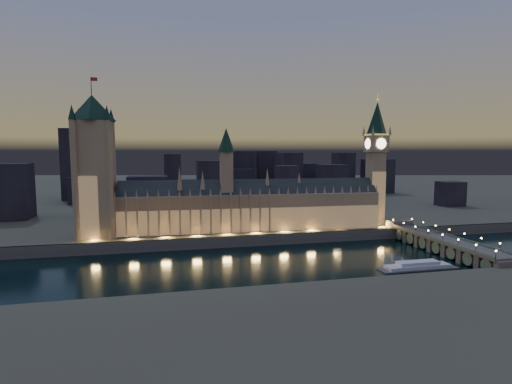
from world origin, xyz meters
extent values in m
plane|color=black|center=(0.00, 0.00, 0.00)|extent=(2000.00, 2000.00, 0.00)
cube|color=#41352F|center=(0.00, 520.00, 4.00)|extent=(2000.00, 960.00, 8.00)
cube|color=#484144|center=(0.00, 41.00, 4.00)|extent=(2000.00, 2.50, 8.00)
cube|color=#8C7559|center=(3.63, 62.00, 22.00)|extent=(200.72, 29.31, 28.00)
cube|color=#A98054|center=(3.63, 51.75, 17.00)|extent=(200.00, 0.50, 18.00)
cube|color=black|center=(3.63, 62.00, 39.00)|extent=(200.54, 25.58, 16.26)
cube|color=#8C7559|center=(-16.37, 62.00, 52.00)|extent=(9.00, 9.00, 32.00)
cone|color=black|center=(-16.37, 62.00, 77.00)|extent=(13.00, 13.00, 18.00)
cube|color=#8C7559|center=(-96.37, 51.40, 22.00)|extent=(1.20, 1.20, 28.00)
cone|color=#8C7559|center=(-96.37, 52.00, 39.00)|extent=(2.00, 2.00, 6.00)
cube|color=#8C7559|center=(-88.96, 51.40, 22.00)|extent=(1.20, 1.20, 28.00)
cone|color=#8C7559|center=(-88.96, 52.00, 39.00)|extent=(2.00, 2.00, 6.00)
cube|color=#8C7559|center=(-81.56, 51.40, 22.00)|extent=(1.20, 1.20, 28.00)
cone|color=#8C7559|center=(-81.56, 52.00, 39.00)|extent=(2.00, 2.00, 6.00)
cube|color=#8C7559|center=(-74.15, 51.40, 22.00)|extent=(1.20, 1.20, 28.00)
cone|color=#8C7559|center=(-74.15, 52.00, 39.00)|extent=(2.00, 2.00, 6.00)
cube|color=#8C7559|center=(-66.74, 51.40, 22.00)|extent=(1.20, 1.20, 28.00)
cone|color=#8C7559|center=(-66.74, 52.00, 39.00)|extent=(2.00, 2.00, 6.00)
cube|color=#8C7559|center=(-59.33, 51.40, 22.00)|extent=(1.20, 1.20, 28.00)
cone|color=#8C7559|center=(-59.33, 52.00, 39.00)|extent=(2.00, 2.00, 6.00)
cube|color=#8C7559|center=(-51.93, 51.40, 22.00)|extent=(1.20, 1.20, 28.00)
cone|color=#8C7559|center=(-51.93, 52.00, 39.00)|extent=(2.00, 2.00, 6.00)
cube|color=#8C7559|center=(-44.52, 51.40, 22.00)|extent=(1.20, 1.20, 28.00)
cone|color=#8C7559|center=(-44.52, 52.00, 39.00)|extent=(2.00, 2.00, 6.00)
cube|color=#8C7559|center=(-37.11, 51.40, 22.00)|extent=(1.20, 1.20, 28.00)
cone|color=#8C7559|center=(-37.11, 52.00, 39.00)|extent=(2.00, 2.00, 6.00)
cube|color=#8C7559|center=(-29.70, 51.40, 22.00)|extent=(1.20, 1.20, 28.00)
cone|color=#8C7559|center=(-29.70, 52.00, 39.00)|extent=(2.00, 2.00, 6.00)
cube|color=#8C7559|center=(-22.30, 51.40, 22.00)|extent=(1.20, 1.20, 28.00)
cone|color=#8C7559|center=(-22.30, 52.00, 39.00)|extent=(2.00, 2.00, 6.00)
cube|color=#8C7559|center=(-14.89, 51.40, 22.00)|extent=(1.20, 1.20, 28.00)
cone|color=#8C7559|center=(-14.89, 52.00, 39.00)|extent=(2.00, 2.00, 6.00)
cube|color=#8C7559|center=(-7.48, 51.40, 22.00)|extent=(1.20, 1.20, 28.00)
cone|color=#8C7559|center=(-7.48, 52.00, 39.00)|extent=(2.00, 2.00, 6.00)
cube|color=#8C7559|center=(-0.07, 51.40, 22.00)|extent=(1.20, 1.20, 28.00)
cone|color=#8C7559|center=(-0.07, 52.00, 39.00)|extent=(2.00, 2.00, 6.00)
cube|color=#8C7559|center=(7.33, 51.40, 22.00)|extent=(1.20, 1.20, 28.00)
cone|color=#8C7559|center=(7.33, 52.00, 39.00)|extent=(2.00, 2.00, 6.00)
cube|color=#8C7559|center=(14.74, 51.40, 22.00)|extent=(1.20, 1.20, 28.00)
cone|color=#8C7559|center=(14.74, 52.00, 39.00)|extent=(2.00, 2.00, 6.00)
cube|color=#8C7559|center=(22.15, 51.40, 22.00)|extent=(1.20, 1.20, 28.00)
cone|color=#8C7559|center=(22.15, 52.00, 39.00)|extent=(2.00, 2.00, 6.00)
cube|color=#8C7559|center=(29.56, 51.40, 22.00)|extent=(1.20, 1.20, 28.00)
cone|color=#8C7559|center=(29.56, 52.00, 39.00)|extent=(2.00, 2.00, 6.00)
cube|color=#8C7559|center=(36.96, 51.40, 22.00)|extent=(1.20, 1.20, 28.00)
cone|color=#8C7559|center=(36.96, 52.00, 39.00)|extent=(2.00, 2.00, 6.00)
cube|color=#8C7559|center=(44.37, 51.40, 22.00)|extent=(1.20, 1.20, 28.00)
cone|color=#8C7559|center=(44.37, 52.00, 39.00)|extent=(2.00, 2.00, 6.00)
cube|color=#8C7559|center=(51.78, 51.40, 22.00)|extent=(1.20, 1.20, 28.00)
cone|color=#8C7559|center=(51.78, 52.00, 39.00)|extent=(2.00, 2.00, 6.00)
cube|color=#8C7559|center=(59.19, 51.40, 22.00)|extent=(1.20, 1.20, 28.00)
cone|color=#8C7559|center=(59.19, 52.00, 39.00)|extent=(2.00, 2.00, 6.00)
cube|color=#8C7559|center=(66.59, 51.40, 22.00)|extent=(1.20, 1.20, 28.00)
cone|color=#8C7559|center=(66.59, 52.00, 39.00)|extent=(2.00, 2.00, 6.00)
cube|color=#8C7559|center=(74.00, 51.40, 22.00)|extent=(1.20, 1.20, 28.00)
cone|color=#8C7559|center=(74.00, 52.00, 39.00)|extent=(2.00, 2.00, 6.00)
cube|color=#8C7559|center=(81.41, 51.40, 22.00)|extent=(1.20, 1.20, 28.00)
cone|color=#8C7559|center=(81.41, 52.00, 39.00)|extent=(2.00, 2.00, 6.00)
cube|color=#8C7559|center=(88.81, 51.40, 22.00)|extent=(1.20, 1.20, 28.00)
cone|color=#8C7559|center=(88.81, 52.00, 39.00)|extent=(2.00, 2.00, 6.00)
cube|color=#8C7559|center=(96.22, 51.40, 22.00)|extent=(1.20, 1.20, 28.00)
cone|color=#8C7559|center=(96.22, 52.00, 39.00)|extent=(2.00, 2.00, 6.00)
cube|color=#8C7559|center=(103.63, 51.40, 22.00)|extent=(1.20, 1.20, 28.00)
cone|color=#8C7559|center=(103.63, 52.00, 39.00)|extent=(2.00, 2.00, 6.00)
cone|color=#8C7559|center=(-51.37, 62.00, 49.00)|extent=(4.40, 4.40, 18.00)
cone|color=#8C7559|center=(-34.37, 62.00, 47.00)|extent=(4.40, 4.40, 14.00)
cone|color=#8C7559|center=(15.63, 62.00, 48.00)|extent=(4.40, 4.40, 16.00)
cone|color=#8C7559|center=(41.63, 62.00, 46.00)|extent=(4.40, 4.40, 12.00)
cube|color=#8C7559|center=(-110.00, 62.00, 48.80)|extent=(24.36, 24.36, 81.60)
cube|color=#A98054|center=(-110.00, 50.80, 30.00)|extent=(22.00, 0.50, 44.00)
cone|color=black|center=(-110.00, 62.00, 98.60)|extent=(31.68, 31.68, 18.00)
cylinder|color=black|center=(-110.00, 62.00, 113.60)|extent=(0.50, 0.50, 12.00)
cube|color=#AD2326|center=(-107.80, 62.00, 118.10)|extent=(4.00, 0.15, 2.50)
cylinder|color=#8C7559|center=(-121.00, 51.00, 48.80)|extent=(4.40, 4.40, 81.60)
cone|color=black|center=(-121.00, 51.00, 94.60)|extent=(5.20, 5.20, 10.00)
cylinder|color=#8C7559|center=(-121.00, 73.00, 48.80)|extent=(4.40, 4.40, 81.60)
cone|color=black|center=(-121.00, 73.00, 94.60)|extent=(5.20, 5.20, 10.00)
cylinder|color=#8C7559|center=(-99.00, 51.00, 48.80)|extent=(4.40, 4.40, 81.60)
cone|color=black|center=(-99.00, 51.00, 94.60)|extent=(5.20, 5.20, 10.00)
cylinder|color=#8C7559|center=(-99.00, 73.00, 48.80)|extent=(4.40, 4.40, 81.60)
cone|color=black|center=(-99.00, 73.00, 94.60)|extent=(5.20, 5.20, 10.00)
cube|color=#8C7559|center=(108.00, 62.00, 38.02)|extent=(12.24, 12.24, 60.04)
cube|color=#A98054|center=(108.00, 55.80, 30.00)|extent=(12.00, 0.50, 44.00)
cube|color=#8C7559|center=(108.00, 62.00, 74.75)|extent=(15.00, 15.00, 13.41)
cube|color=#F2C64C|center=(108.00, 62.00, 82.05)|extent=(15.75, 15.75, 1.20)
cone|color=black|center=(108.00, 62.00, 95.65)|extent=(18.00, 18.00, 26.00)
sphere|color=#F2C64C|center=(108.00, 62.00, 110.15)|extent=(2.80, 2.80, 2.80)
cylinder|color=#F2C64C|center=(108.00, 62.00, 112.65)|extent=(0.40, 0.40, 5.00)
cylinder|color=#FFF2BF|center=(108.00, 54.25, 74.75)|extent=(8.40, 0.50, 8.40)
cylinder|color=#FFF2BF|center=(108.00, 69.75, 74.75)|extent=(8.40, 0.50, 8.40)
cylinder|color=#FFF2BF|center=(100.25, 62.00, 74.75)|extent=(0.50, 8.40, 8.40)
cylinder|color=#FFF2BF|center=(115.75, 62.00, 74.75)|extent=(0.50, 8.40, 8.40)
cone|color=#8C7559|center=(100.50, 54.50, 85.45)|extent=(2.60, 2.60, 8.00)
cone|color=#8C7559|center=(100.50, 69.50, 85.45)|extent=(2.60, 2.60, 8.00)
cone|color=#8C7559|center=(115.50, 54.50, 85.45)|extent=(2.60, 2.60, 8.00)
cone|color=#8C7559|center=(115.50, 69.50, 85.45)|extent=(2.60, 2.60, 8.00)
cube|color=#484144|center=(120.37, -10.00, 9.50)|extent=(17.33, 100.00, 1.60)
cube|color=#3D5641|center=(112.11, -10.00, 10.90)|extent=(0.80, 100.00, 1.60)
cube|color=#3D5641|center=(128.64, -10.00, 10.90)|extent=(0.80, 100.00, 1.60)
cube|color=#484144|center=(120.37, 45.00, 8.75)|extent=(17.33, 12.00, 9.50)
cube|color=#484144|center=(120.37, -60.00, 4.35)|extent=(15.60, 4.00, 9.50)
cylinder|color=black|center=(112.11, -60.00, 12.70)|extent=(0.30, 0.30, 4.40)
sphere|color=#FFD88C|center=(112.11, -60.00, 15.00)|extent=(1.00, 1.00, 1.00)
cube|color=#484144|center=(120.37, -45.71, 4.35)|extent=(15.60, 4.00, 9.50)
cylinder|color=black|center=(112.11, -45.71, 12.70)|extent=(0.30, 0.30, 4.40)
sphere|color=#FFD88C|center=(112.11, -45.71, 15.00)|extent=(1.00, 1.00, 1.00)
cylinder|color=black|center=(128.64, -45.71, 12.70)|extent=(0.30, 0.30, 4.40)
sphere|color=#FFD88C|center=(128.64, -45.71, 15.00)|extent=(1.00, 1.00, 1.00)
cube|color=#484144|center=(120.37, -31.43, 4.35)|extent=(15.60, 4.00, 9.50)
cylinder|color=black|center=(112.11, -31.43, 12.70)|extent=(0.30, 0.30, 4.40)
sphere|color=#FFD88C|center=(112.11, -31.43, 15.00)|extent=(1.00, 1.00, 1.00)
cylinder|color=black|center=(128.64, -31.43, 12.70)|extent=(0.30, 0.30, 4.40)
sphere|color=#FFD88C|center=(128.64, -31.43, 15.00)|extent=(1.00, 1.00, 1.00)
cube|color=#484144|center=(120.37, -17.14, 4.35)|extent=(15.60, 4.00, 9.50)
cylinder|color=black|center=(112.11, -17.14, 12.70)|extent=(0.30, 0.30, 4.40)
sphere|color=#FFD88C|center=(112.11, -17.14, 15.00)|extent=(1.00, 1.00, 1.00)
cylinder|color=black|center=(128.64, -17.14, 12.70)|extent=(0.30, 0.30, 4.40)
sphere|color=#FFD88C|center=(128.64, -17.14, 15.00)|extent=(1.00, 1.00, 1.00)
cube|color=#484144|center=(120.37, -2.86, 4.35)|extent=(15.60, 4.00, 9.50)
cylinder|color=black|center=(112.11, -2.86, 12.70)|extent=(0.30, 0.30, 4.40)
sphere|color=#FFD88C|center=(112.11, -2.86, 15.00)|extent=(1.00, 1.00, 1.00)
cylinder|color=black|center=(128.64, -2.86, 12.70)|extent=(0.30, 0.30, 4.40)
sphere|color=#FFD88C|center=(128.64, -2.86, 15.00)|extent=(1.00, 1.00, 1.00)
cube|color=#484144|center=(120.37, 11.43, 4.35)|extent=(15.60, 4.00, 9.50)
cylinder|color=black|center=(112.11, 11.43, 12.70)|extent=(0.30, 0.30, 4.40)
sphere|color=#FFD88C|center=(112.11, 11.43, 15.00)|extent=(1.00, 1.00, 1.00)
cylinder|color=black|center=(128.64, 11.43, 12.70)|extent=(0.30, 0.30, 4.40)
sphere|color=#FFD88C|center=(128.64, 11.43, 15.00)|extent=(1.00, 1.00, 1.00)
cube|color=#484144|center=(120.37, 25.71, 4.35)|extent=(15.60, 4.00, 9.50)
cylinder|color=black|center=(112.11, 25.71, 12.70)|extent=(0.30, 0.30, 4.40)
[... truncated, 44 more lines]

